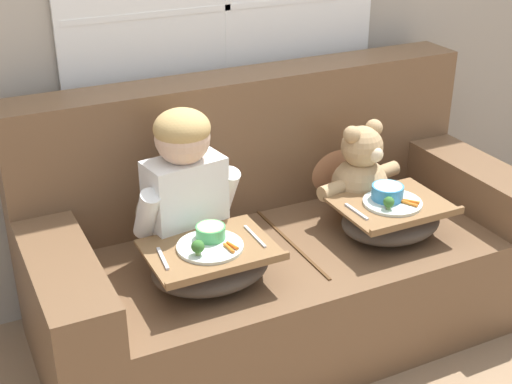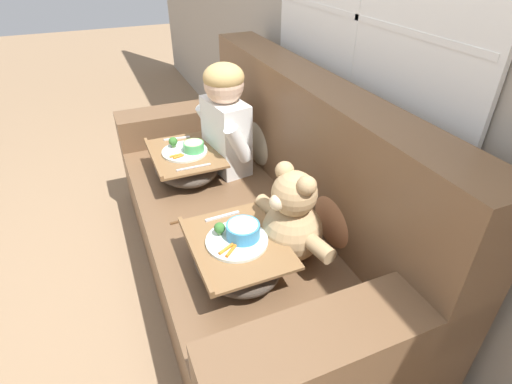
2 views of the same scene
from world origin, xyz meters
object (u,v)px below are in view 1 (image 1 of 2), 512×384
object	(u,v)px
couch	(275,247)
lap_tray_child	(211,263)
lap_tray_teddy	(391,218)
throw_pillow_behind_teddy	(333,157)
throw_pillow_behind_child	(167,191)
teddy_bear	(361,175)
child_figure	(184,177)

from	to	relation	value
couch	lap_tray_child	xyz separation A→B (m)	(-0.39, -0.25, 0.16)
lap_tray_teddy	throw_pillow_behind_teddy	bearing A→B (deg)	89.92
throw_pillow_behind_teddy	lap_tray_teddy	world-z (taller)	throw_pillow_behind_teddy
throw_pillow_behind_child	lap_tray_teddy	xyz separation A→B (m)	(0.78, -0.45, -0.09)
throw_pillow_behind_teddy	lap_tray_child	world-z (taller)	throw_pillow_behind_teddy
throw_pillow_behind_teddy	teddy_bear	bearing A→B (deg)	-89.71
lap_tray_child	teddy_bear	bearing A→B (deg)	16.18
couch	lap_tray_teddy	world-z (taller)	couch
child_figure	throw_pillow_behind_child	bearing A→B (deg)	90.04
couch	child_figure	distance (m)	0.56
child_figure	couch	bearing A→B (deg)	2.66
lap_tray_teddy	child_figure	bearing A→B (deg)	163.50
throw_pillow_behind_teddy	child_figure	size ratio (longest dim) A/B	0.59
throw_pillow_behind_teddy	throw_pillow_behind_child	bearing A→B (deg)	180.00
throw_pillow_behind_child	child_figure	bearing A→B (deg)	-89.96
lap_tray_teddy	throw_pillow_behind_child	bearing A→B (deg)	150.10
throw_pillow_behind_teddy	lap_tray_child	distance (m)	0.90
couch	throw_pillow_behind_teddy	world-z (taller)	couch
couch	child_figure	bearing A→B (deg)	-177.34
lap_tray_child	lap_tray_teddy	world-z (taller)	lap_tray_teddy
couch	teddy_bear	bearing A→B (deg)	-3.30
throw_pillow_behind_child	throw_pillow_behind_teddy	xyz separation A→B (m)	(0.78, 0.00, 0.00)
couch	lap_tray_child	distance (m)	0.49
throw_pillow_behind_teddy	couch	bearing A→B (deg)	-152.94
throw_pillow_behind_child	couch	bearing A→B (deg)	-27.06
teddy_bear	lap_tray_child	world-z (taller)	teddy_bear
couch	throw_pillow_behind_teddy	bearing A→B (deg)	27.06
couch	child_figure	xyz separation A→B (m)	(-0.39, -0.02, 0.40)
child_figure	teddy_bear	world-z (taller)	child_figure
lap_tray_child	throw_pillow_behind_teddy	bearing A→B (deg)	29.89
couch	throw_pillow_behind_teddy	size ratio (longest dim) A/B	5.85
teddy_bear	child_figure	bearing A→B (deg)	179.67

